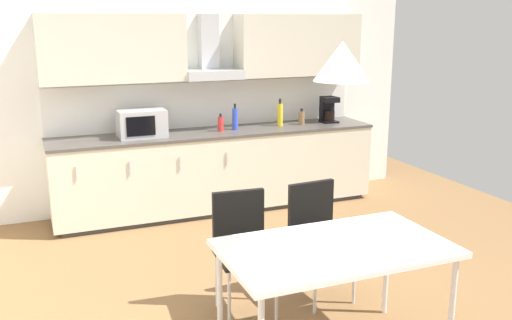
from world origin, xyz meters
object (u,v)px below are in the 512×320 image
bottle_yellow (280,114)px  pendant_lamp (342,61)px  coffee_maker (328,109)px  chair_far_left (242,240)px  bottle_brown (302,118)px  bottle_red (221,124)px  chair_far_right (317,229)px  dining_table (335,253)px  microwave (142,123)px  bottle_blue (235,118)px

bottle_yellow → pendant_lamp: size_ratio=0.96×
coffee_maker → chair_far_left: 3.01m
coffee_maker → bottle_brown: size_ratio=1.64×
bottle_red → chair_far_right: (0.01, -2.20, -0.43)m
bottle_yellow → bottle_brown: (0.27, -0.02, -0.05)m
dining_table → chair_far_right: chair_far_right is taller
bottle_brown → bottle_red: bearing=-178.1°
chair_far_left → pendant_lamp: pendant_lamp is taller
pendant_lamp → bottle_brown: bearing=67.0°
coffee_maker → dining_table: (-1.64, -3.03, -0.34)m
microwave → chair_far_right: 2.44m
bottle_yellow → bottle_brown: bearing=-3.3°
bottle_blue → bottle_red: bearing=-168.6°
chair_far_right → microwave: bearing=111.0°
bottle_brown → dining_table: bearing=-113.0°
pendant_lamp → chair_far_right: bearing=68.8°
bottle_brown → pendant_lamp: 3.39m
bottle_yellow → bottle_blue: size_ratio=1.09×
microwave → chair_far_right: microwave is taller
bottle_red → bottle_brown: (0.99, 0.03, -0.00)m
bottle_blue → bottle_red: (-0.18, -0.04, -0.04)m
microwave → dining_table: 3.07m
bottle_yellow → chair_far_left: size_ratio=0.35×
coffee_maker → pendant_lamp: pendant_lamp is taller
coffee_maker → pendant_lamp: (-1.64, -3.03, 0.80)m
microwave → chair_far_left: (0.26, -2.23, -0.49)m
coffee_maker → bottle_blue: (-1.17, -0.02, -0.03)m
coffee_maker → chair_far_right: size_ratio=0.34×
coffee_maker → bottle_yellow: (-0.62, -0.00, -0.02)m
bottle_brown → dining_table: bottle_brown is taller
bottle_yellow → bottle_blue: bottle_yellow is taller
bottle_yellow → bottle_red: 0.73m
bottle_blue → microwave: bearing=-179.4°
bottle_blue → dining_table: 3.07m
microwave → chair_far_right: size_ratio=0.55×
coffee_maker → pendant_lamp: 3.54m
microwave → bottle_red: size_ratio=2.52×
bottle_red → bottle_brown: 0.99m
dining_table → chair_far_right: size_ratio=1.57×
microwave → dining_table: (0.56, -3.01, -0.33)m
chair_far_left → bottle_blue: bearing=71.0°
coffee_maker → dining_table: coffee_maker is taller
dining_table → pendant_lamp: pendant_lamp is taller
microwave → pendant_lamp: pendant_lamp is taller
bottle_brown → pendant_lamp: pendant_lamp is taller
dining_table → coffee_maker: bearing=61.6°
bottle_yellow → dining_table: bottle_yellow is taller
chair_far_right → bottle_brown: bearing=66.4°
microwave → pendant_lamp: bearing=-79.5°
bottle_blue → bottle_red: 0.19m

